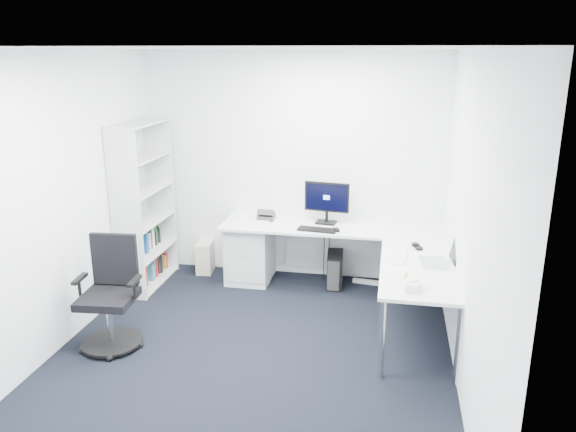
% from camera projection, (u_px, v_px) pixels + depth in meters
% --- Properties ---
extents(ground, '(4.20, 4.20, 0.00)m').
position_uv_depth(ground, '(250.00, 358.00, 5.10)').
color(ground, black).
extents(ceiling, '(4.20, 4.20, 0.00)m').
position_uv_depth(ceiling, '(244.00, 48.00, 4.33)').
color(ceiling, white).
extents(wall_back, '(3.60, 0.02, 2.70)m').
position_uv_depth(wall_back, '(292.00, 167.00, 6.69)').
color(wall_back, white).
rests_on(wall_back, ground).
extents(wall_front, '(3.60, 0.02, 2.70)m').
position_uv_depth(wall_front, '(138.00, 335.00, 2.74)').
color(wall_front, white).
rests_on(wall_front, ground).
extents(wall_left, '(0.02, 4.20, 2.70)m').
position_uv_depth(wall_left, '(53.00, 205.00, 5.03)').
color(wall_left, white).
rests_on(wall_left, ground).
extents(wall_right, '(0.02, 4.20, 2.70)m').
position_uv_depth(wall_right, '(470.00, 228.00, 4.40)').
color(wall_right, white).
rests_on(wall_right, ground).
extents(l_desk, '(2.57, 1.44, 0.75)m').
position_uv_depth(l_desk, '(329.00, 267.00, 6.21)').
color(l_desk, silver).
rests_on(l_desk, ground).
extents(drawer_pedestal, '(0.50, 0.62, 0.77)m').
position_uv_depth(drawer_pedestal, '(250.00, 249.00, 6.77)').
color(drawer_pedestal, silver).
rests_on(drawer_pedestal, ground).
extents(bookshelf, '(0.37, 0.96, 1.93)m').
position_uv_depth(bookshelf, '(144.00, 206.00, 6.48)').
color(bookshelf, silver).
rests_on(bookshelf, ground).
extents(task_chair, '(0.63, 0.63, 1.04)m').
position_uv_depth(task_chair, '(107.00, 295.00, 5.15)').
color(task_chair, black).
rests_on(task_chair, ground).
extents(black_pc_tower, '(0.21, 0.42, 0.40)m').
position_uv_depth(black_pc_tower, '(335.00, 269.00, 6.63)').
color(black_pc_tower, black).
rests_on(black_pc_tower, ground).
extents(beige_pc_tower, '(0.23, 0.43, 0.39)m').
position_uv_depth(beige_pc_tower, '(206.00, 256.00, 7.09)').
color(beige_pc_tower, beige).
rests_on(beige_pc_tower, ground).
extents(power_strip, '(0.37, 0.11, 0.04)m').
position_uv_depth(power_strip, '(368.00, 282.00, 6.72)').
color(power_strip, silver).
rests_on(power_strip, ground).
extents(monitor, '(0.54, 0.23, 0.50)m').
position_uv_depth(monitor, '(327.00, 202.00, 6.46)').
color(monitor, black).
rests_on(monitor, l_desk).
extents(black_keyboard, '(0.45, 0.20, 0.02)m').
position_uv_depth(black_keyboard, '(317.00, 230.00, 6.26)').
color(black_keyboard, black).
rests_on(black_keyboard, l_desk).
extents(mouse, '(0.08, 0.11, 0.03)m').
position_uv_depth(mouse, '(336.00, 230.00, 6.24)').
color(mouse, black).
rests_on(mouse, l_desk).
extents(desk_phone, '(0.19, 0.19, 0.13)m').
position_uv_depth(desk_phone, '(266.00, 214.00, 6.65)').
color(desk_phone, '#2D2D30').
rests_on(desk_phone, l_desk).
extents(laptop, '(0.37, 0.36, 0.24)m').
position_uv_depth(laptop, '(434.00, 252.00, 5.26)').
color(laptop, '#BABEC1').
rests_on(laptop, l_desk).
extents(white_keyboard, '(0.15, 0.40, 0.01)m').
position_uv_depth(white_keyboard, '(400.00, 258.00, 5.43)').
color(white_keyboard, silver).
rests_on(white_keyboard, l_desk).
extents(headphones, '(0.16, 0.20, 0.05)m').
position_uv_depth(headphones, '(417.00, 246.00, 5.71)').
color(headphones, black).
rests_on(headphones, l_desk).
extents(orange_fruit, '(0.07, 0.07, 0.07)m').
position_uv_depth(orange_fruit, '(409.00, 276.00, 4.90)').
color(orange_fruit, orange).
rests_on(orange_fruit, l_desk).
extents(tissue_box, '(0.13, 0.22, 0.07)m').
position_uv_depth(tissue_box, '(412.00, 285.00, 4.72)').
color(tissue_box, silver).
rests_on(tissue_box, l_desk).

